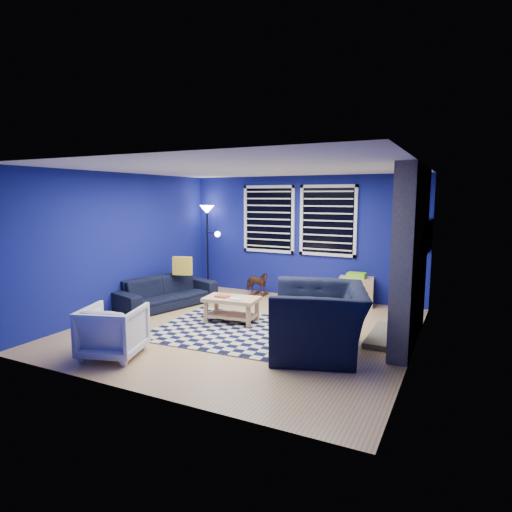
% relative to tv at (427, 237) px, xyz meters
% --- Properties ---
extents(floor, '(5.00, 5.00, 0.00)m').
position_rel_tv_xyz_m(floor, '(-2.45, -2.00, -1.40)').
color(floor, tan).
rests_on(floor, ground).
extents(ceiling, '(5.00, 5.00, 0.00)m').
position_rel_tv_xyz_m(ceiling, '(-2.45, -2.00, 1.10)').
color(ceiling, white).
rests_on(ceiling, wall_back).
extents(wall_back, '(5.00, 0.00, 5.00)m').
position_rel_tv_xyz_m(wall_back, '(-2.45, 0.50, -0.15)').
color(wall_back, navy).
rests_on(wall_back, floor).
extents(wall_left, '(0.00, 5.00, 5.00)m').
position_rel_tv_xyz_m(wall_left, '(-4.95, -2.00, -0.15)').
color(wall_left, navy).
rests_on(wall_left, floor).
extents(wall_right, '(0.00, 5.00, 5.00)m').
position_rel_tv_xyz_m(wall_right, '(0.05, -2.00, -0.15)').
color(wall_right, navy).
rests_on(wall_right, floor).
extents(fireplace, '(0.65, 2.00, 2.50)m').
position_rel_tv_xyz_m(fireplace, '(-0.09, -1.50, -0.20)').
color(fireplace, gray).
rests_on(fireplace, floor).
extents(window_left, '(1.17, 0.06, 1.42)m').
position_rel_tv_xyz_m(window_left, '(-3.20, 0.46, 0.20)').
color(window_left, black).
rests_on(window_left, wall_back).
extents(window_right, '(1.17, 0.06, 1.42)m').
position_rel_tv_xyz_m(window_right, '(-1.90, 0.46, 0.20)').
color(window_right, black).
rests_on(window_right, wall_back).
extents(tv, '(0.07, 1.00, 0.58)m').
position_rel_tv_xyz_m(tv, '(0.00, 0.00, 0.00)').
color(tv, black).
rests_on(tv, wall_right).
extents(rug, '(2.61, 2.13, 0.02)m').
position_rel_tv_xyz_m(rug, '(-2.49, -2.17, -1.39)').
color(rug, black).
rests_on(rug, floor).
extents(sofa, '(2.10, 1.28, 0.57)m').
position_rel_tv_xyz_m(sofa, '(-4.43, -1.48, -1.11)').
color(sofa, black).
rests_on(sofa, floor).
extents(armchair_big, '(1.69, 1.58, 0.90)m').
position_rel_tv_xyz_m(armchair_big, '(-1.09, -2.50, -0.95)').
color(armchair_big, black).
rests_on(armchair_big, floor).
extents(armchair_bent, '(0.92, 0.93, 0.68)m').
position_rel_tv_xyz_m(armchair_bent, '(-3.45, -3.82, -1.06)').
color(armchair_bent, gray).
rests_on(armchair_bent, floor).
extents(rocking_horse, '(0.26, 0.55, 0.46)m').
position_rel_tv_xyz_m(rocking_horse, '(-3.26, 0.01, -1.10)').
color(rocking_horse, '#442815').
rests_on(rocking_horse, floor).
extents(coffee_table, '(0.94, 0.60, 0.44)m').
position_rel_tv_xyz_m(coffee_table, '(-2.82, -1.81, -1.09)').
color(coffee_table, tan).
rests_on(coffee_table, rug).
extents(cabinet, '(0.71, 0.53, 0.63)m').
position_rel_tv_xyz_m(cabinet, '(-1.24, 0.25, -1.12)').
color(cabinet, tan).
rests_on(cabinet, floor).
extents(floor_lamp, '(0.51, 0.31, 1.88)m').
position_rel_tv_xyz_m(floor_lamp, '(-4.57, 0.23, 0.14)').
color(floor_lamp, black).
rests_on(floor_lamp, floor).
extents(throw_pillow, '(0.39, 0.21, 0.35)m').
position_rel_tv_xyz_m(throw_pillow, '(-4.28, -1.15, -0.65)').
color(throw_pillow, gold).
rests_on(throw_pillow, sofa).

